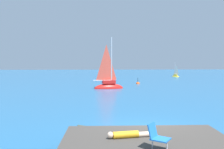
# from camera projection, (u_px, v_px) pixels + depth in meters

# --- Properties ---
(ground_plane) EXTENTS (160.00, 160.00, 0.00)m
(ground_plane) POSITION_uv_depth(u_px,v_px,m) (145.00, 131.00, 11.55)
(ground_plane) COLOR #236093
(boulder_seaward) EXTENTS (1.33, 1.44, 0.94)m
(boulder_seaward) POSITION_uv_depth(u_px,v_px,m) (89.00, 139.00, 10.42)
(boulder_seaward) COLOR #3B4133
(boulder_seaward) RESTS_ON ground
(boulder_inland) EXTENTS (1.40, 1.42, 0.85)m
(boulder_inland) POSITION_uv_depth(u_px,v_px,m) (118.00, 144.00, 9.73)
(boulder_inland) COLOR #404132
(boulder_inland) RESTS_ON ground
(sailboat_near) EXTENTS (3.76, 1.84, 6.84)m
(sailboat_near) POSITION_uv_depth(u_px,v_px,m) (109.00, 86.00, 29.20)
(sailboat_near) COLOR red
(sailboat_near) RESTS_ON ground
(sailboat_far) EXTENTS (1.56, 1.69, 3.27)m
(sailboat_far) POSITION_uv_depth(u_px,v_px,m) (176.00, 76.00, 50.85)
(sailboat_far) COLOR yellow
(sailboat_far) RESTS_ON ground
(person_sunbather) EXTENTS (1.75, 0.45, 0.25)m
(person_sunbather) POSITION_uv_depth(u_px,v_px,m) (129.00, 134.00, 8.42)
(person_sunbather) COLOR gold
(person_sunbather) RESTS_ON shore_ledge
(beach_chair) EXTENTS (0.76, 0.74, 0.80)m
(beach_chair) POSITION_uv_depth(u_px,v_px,m) (157.00, 135.00, 7.26)
(beach_chair) COLOR blue
(beach_chair) RESTS_ON shore_ledge
(marker_buoy) EXTENTS (0.56, 0.56, 1.13)m
(marker_buoy) POSITION_uv_depth(u_px,v_px,m) (138.00, 84.00, 35.23)
(marker_buoy) COLOR #EA5114
(marker_buoy) RESTS_ON ground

